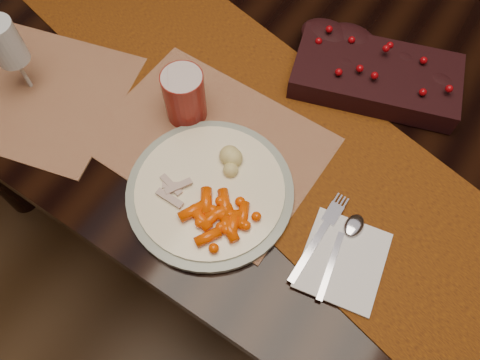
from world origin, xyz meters
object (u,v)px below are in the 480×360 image
Objects in this scene: placemat_main at (211,143)px; dinner_plate at (210,191)px; turkey_shreds at (174,192)px; wine_glass at (14,58)px; napkin at (343,260)px; baby_carrots at (216,217)px; dining_table at (302,176)px; mashed_potatoes at (228,163)px; red_cup at (184,96)px; centerpiece at (377,74)px.

dinner_plate reaches higher than placemat_main.
wine_glass is (-0.39, 0.04, 0.05)m from turkey_shreds.
baby_carrots is at bearing -174.65° from napkin.
wine_glass reaches higher than turkey_shreds.
placemat_main is 0.16m from baby_carrots.
wine_glass is (-0.48, -0.32, 0.46)m from dining_table.
dinner_plate is 0.06m from mashed_potatoes.
napkin is at bearing -7.17° from mashed_potatoes.
placemat_main is 3.83× the size of red_cup.
napkin is 1.41× the size of red_cup.
dining_table is 4.50× the size of placemat_main.
mashed_potatoes is (0.00, 0.05, 0.03)m from dinner_plate.
mashed_potatoes reaches higher than placemat_main.
red_cup is 0.32m from wine_glass.
baby_carrots is at bearing -67.40° from mashed_potatoes.
wine_glass is at bearing -179.77° from dinner_plate.
red_cup reaches higher than dining_table.
placemat_main is 1.38× the size of dinner_plate.
turkey_shreds is at bearing -112.55° from centerpiece.
red_cup is (-0.26, -0.26, 0.02)m from centerpiece.
red_cup reaches higher than baby_carrots.
dinner_plate reaches higher than napkin.
placemat_main is at bearing -114.95° from dining_table.
centerpiece is 0.38m from napkin.
wine_glass is at bearing -173.33° from mashed_potatoes.
napkin is at bearing -56.49° from dining_table.
wine_glass is (-0.56, -0.38, 0.05)m from centerpiece.
dining_table is at bearing 75.46° from turkey_shreds.
wine_glass is at bearing 171.15° from napkin.
turkey_shreds is (-0.17, -0.42, -0.01)m from centerpiece.
turkey_shreds is (-0.05, -0.09, -0.01)m from mashed_potatoes.
napkin is at bearing -71.42° from centerpiece.
red_cup reaches higher than turkey_shreds.
turkey_shreds is at bearing -117.59° from mashed_potatoes.
turkey_shreds is 0.45× the size of wine_glass.
centerpiece is 0.78× the size of placemat_main.
centerpiece is at bearing 78.05° from baby_carrots.
centerpiece reaches higher than turkey_shreds.
dinner_plate is at bearing 135.42° from baby_carrots.
dining_table is at bearing 65.96° from placemat_main.
dining_table is 0.42m from centerpiece.
napkin is (0.25, 0.02, -0.01)m from dinner_plate.
dining_table is 0.46m from placemat_main.
placemat_main is 0.08m from mashed_potatoes.
placemat_main is 0.13m from turkey_shreds.
napkin is 0.90× the size of wine_glass.
turkey_shreds is 0.39m from wine_glass.
placemat_main reaches higher than dining_table.
dining_table is 24.70× the size of turkey_shreds.
baby_carrots reaches higher than turkey_shreds.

